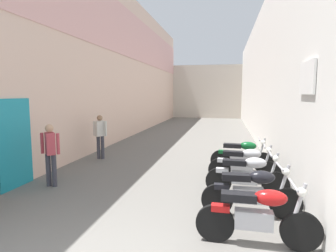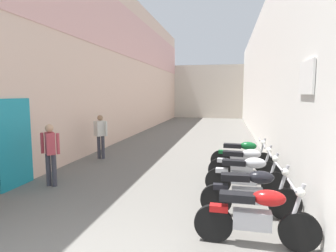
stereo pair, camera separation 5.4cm
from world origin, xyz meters
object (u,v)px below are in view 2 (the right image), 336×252
at_px(motorcycle_fourth, 244,164).
at_px(pedestrian_mid_alley, 50,150).
at_px(motorcycle_third, 247,175).
at_px(motorcycle_second, 251,191).
at_px(motorcycle_fifth, 242,155).
at_px(pedestrian_further_down, 101,133).
at_px(motorcycle_nearest, 256,215).

xyz_separation_m(motorcycle_fourth, pedestrian_mid_alley, (-4.76, -1.27, 0.42)).
bearing_deg(motorcycle_third, motorcycle_second, -90.00).
bearing_deg(motorcycle_fifth, motorcycle_third, -90.00).
height_order(motorcycle_fourth, pedestrian_further_down, pedestrian_further_down).
distance_m(motorcycle_third, motorcycle_fourth, 0.98).
distance_m(motorcycle_second, motorcycle_fifth, 3.24).
xyz_separation_m(motorcycle_second, pedestrian_further_down, (-4.87, 3.91, 0.42)).
xyz_separation_m(motorcycle_fourth, motorcycle_fifth, (0.00, 1.13, 0.00)).
bearing_deg(motorcycle_fifth, motorcycle_fourth, -90.00).
xyz_separation_m(motorcycle_nearest, motorcycle_fourth, (-0.00, 3.16, 0.00)).
bearing_deg(motorcycle_fourth, pedestrian_mid_alley, -165.03).
relative_size(motorcycle_third, pedestrian_mid_alley, 1.18).
bearing_deg(motorcycle_second, motorcycle_third, 90.00).
height_order(motorcycle_second, motorcycle_third, same).
bearing_deg(pedestrian_mid_alley, motorcycle_nearest, -21.64).
relative_size(motorcycle_third, motorcycle_fifth, 1.00).
bearing_deg(motorcycle_nearest, motorcycle_third, 90.00).
relative_size(motorcycle_fourth, pedestrian_further_down, 1.18).
height_order(motorcycle_third, motorcycle_fourth, same).
bearing_deg(motorcycle_fourth, pedestrian_further_down, 159.75).
height_order(motorcycle_third, motorcycle_fifth, same).
bearing_deg(pedestrian_mid_alley, pedestrian_further_down, 92.07).
distance_m(motorcycle_fifth, pedestrian_mid_alley, 5.34).
bearing_deg(motorcycle_nearest, pedestrian_mid_alley, 158.36).
bearing_deg(motorcycle_fourth, motorcycle_fifth, 90.00).
xyz_separation_m(pedestrian_mid_alley, pedestrian_further_down, (-0.11, 3.07, 0.00)).
bearing_deg(motorcycle_fourth, motorcycle_third, -90.00).
distance_m(motorcycle_nearest, motorcycle_third, 2.18).
height_order(motorcycle_fourth, motorcycle_fifth, same).
xyz_separation_m(motorcycle_second, motorcycle_fourth, (-0.00, 2.11, 0.00)).
height_order(pedestrian_mid_alley, pedestrian_further_down, same).
bearing_deg(motorcycle_nearest, motorcycle_second, 90.00).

